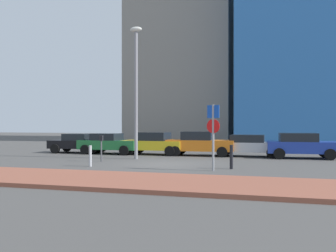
{
  "coord_description": "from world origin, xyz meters",
  "views": [
    {
      "loc": [
        5.02,
        -17.42,
        1.98
      ],
      "look_at": [
        -0.8,
        3.58,
        1.9
      ],
      "focal_mm": 38.72,
      "sensor_mm": 36.0,
      "label": 1
    }
  ],
  "objects": [
    {
      "name": "parked_car_yellow",
      "position": [
        -2.28,
        5.43,
        0.76
      ],
      "size": [
        4.15,
        2.19,
        1.47
      ],
      "color": "gold",
      "rests_on": "ground"
    },
    {
      "name": "building_colorful_midrise",
      "position": [
        10.08,
        28.48,
        15.31
      ],
      "size": [
        17.08,
        15.32,
        30.62
      ],
      "primitive_type": "cube",
      "color": "#3372BF",
      "rests_on": "ground"
    },
    {
      "name": "parking_sign_post",
      "position": [
        2.75,
        -1.98,
        1.79
      ],
      "size": [
        0.58,
        0.2,
        2.84
      ],
      "color": "gray",
      "rests_on": "ground"
    },
    {
      "name": "ground_plane",
      "position": [
        0.0,
        0.0,
        0.0
      ],
      "size": [
        120.0,
        120.0,
        0.0
      ],
      "primitive_type": "plane",
      "color": "#4C4947"
    },
    {
      "name": "traffic_bollard_near",
      "position": [
        -3.1,
        -1.92,
        0.5
      ],
      "size": [
        0.13,
        0.13,
        0.99
      ],
      "primitive_type": "cylinder",
      "color": "#B7B7BC",
      "rests_on": "ground"
    },
    {
      "name": "building_under_construction",
      "position": [
        -6.45,
        32.56,
        11.03
      ],
      "size": [
        13.72,
        12.67,
        22.07
      ],
      "primitive_type": "cube",
      "color": "gray",
      "rests_on": "ground"
    },
    {
      "name": "parked_car_silver",
      "position": [
        3.82,
        5.58,
        0.72
      ],
      "size": [
        4.26,
        1.99,
        1.35
      ],
      "color": "#B7BABF",
      "rests_on": "ground"
    },
    {
      "name": "parked_car_black",
      "position": [
        -7.84,
        5.43,
        0.7
      ],
      "size": [
        4.13,
        2.22,
        1.35
      ],
      "color": "black",
      "rests_on": "ground"
    },
    {
      "name": "traffic_bollard_mid",
      "position": [
        3.44,
        -1.13,
        0.54
      ],
      "size": [
        0.15,
        0.15,
        1.07
      ],
      "primitive_type": "cylinder",
      "color": "black",
      "rests_on": "ground"
    },
    {
      "name": "parked_car_blue",
      "position": [
        6.89,
        5.1,
        0.78
      ],
      "size": [
        4.06,
        2.12,
        1.49
      ],
      "color": "#1E389E",
      "rests_on": "ground"
    },
    {
      "name": "parking_meter",
      "position": [
        -3.6,
        0.3,
        0.91
      ],
      "size": [
        0.18,
        0.14,
        1.4
      ],
      "color": "#4C4C51",
      "rests_on": "ground"
    },
    {
      "name": "parked_car_green",
      "position": [
        -5.35,
        5.15,
        0.72
      ],
      "size": [
        4.18,
        2.09,
        1.38
      ],
      "color": "#237238",
      "rests_on": "ground"
    },
    {
      "name": "street_lamp",
      "position": [
        -2.31,
        2.13,
        4.43
      ],
      "size": [
        0.7,
        0.36,
        7.6
      ],
      "color": "gray",
      "rests_on": "ground"
    },
    {
      "name": "sidewalk_brick",
      "position": [
        0.0,
        -5.98,
        0.07
      ],
      "size": [
        40.0,
        3.58,
        0.14
      ],
      "primitive_type": "cube",
      "color": "#93513D",
      "rests_on": "ground"
    },
    {
      "name": "parked_car_orange",
      "position": [
        0.82,
        5.37,
        0.79
      ],
      "size": [
        4.28,
        1.91,
        1.54
      ],
      "color": "orange",
      "rests_on": "ground"
    }
  ]
}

